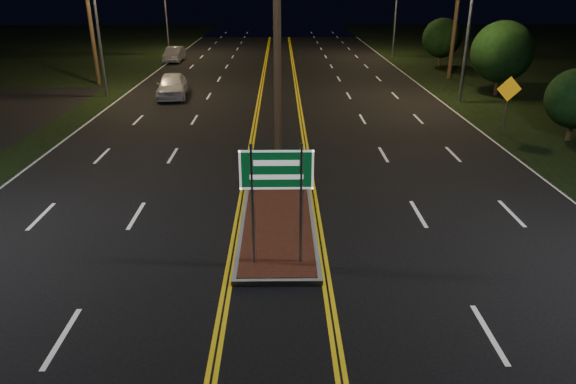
{
  "coord_description": "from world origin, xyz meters",
  "views": [
    {
      "loc": [
        0.11,
        -8.81,
        6.95
      ],
      "look_at": [
        0.29,
        3.32,
        1.9
      ],
      "focal_mm": 32.0,
      "sensor_mm": 36.0,
      "label": 1
    }
  ],
  "objects_px": {
    "car_near": "(172,83)",
    "car_far": "(174,53)",
    "median_island": "(278,200)",
    "warning_sign": "(508,97)",
    "streetlight_left_mid": "(101,2)",
    "highway_sign": "(277,181)",
    "shrub_mid": "(502,52)",
    "streetlight_right_mid": "(465,4)",
    "shrub_far": "(442,38)"
  },
  "relations": [
    {
      "from": "car_near",
      "to": "car_far",
      "type": "xyz_separation_m",
      "value": [
        -2.76,
        15.26,
        -0.12
      ]
    },
    {
      "from": "median_island",
      "to": "warning_sign",
      "type": "height_order",
      "value": "warning_sign"
    },
    {
      "from": "warning_sign",
      "to": "streetlight_left_mid",
      "type": "bearing_deg",
      "value": 156.79
    },
    {
      "from": "highway_sign",
      "to": "shrub_mid",
      "type": "bearing_deg",
      "value": 56.56
    },
    {
      "from": "highway_sign",
      "to": "shrub_mid",
      "type": "distance_m",
      "value": 25.41
    },
    {
      "from": "car_near",
      "to": "median_island",
      "type": "bearing_deg",
      "value": -74.36
    },
    {
      "from": "highway_sign",
      "to": "streetlight_right_mid",
      "type": "relative_size",
      "value": 0.36
    },
    {
      "from": "median_island",
      "to": "warning_sign",
      "type": "distance_m",
      "value": 13.55
    },
    {
      "from": "median_island",
      "to": "car_far",
      "type": "distance_m",
      "value": 33.4
    },
    {
      "from": "shrub_far",
      "to": "highway_sign",
      "type": "bearing_deg",
      "value": -112.57
    },
    {
      "from": "shrub_far",
      "to": "car_near",
      "type": "height_order",
      "value": "shrub_far"
    },
    {
      "from": "streetlight_left_mid",
      "to": "shrub_far",
      "type": "height_order",
      "value": "streetlight_left_mid"
    },
    {
      "from": "car_far",
      "to": "warning_sign",
      "type": "distance_m",
      "value": 31.47
    },
    {
      "from": "shrub_far",
      "to": "car_far",
      "type": "distance_m",
      "value": 23.55
    },
    {
      "from": "streetlight_left_mid",
      "to": "shrub_far",
      "type": "xyz_separation_m",
      "value": [
        24.41,
        12.0,
        -3.32
      ]
    },
    {
      "from": "streetlight_right_mid",
      "to": "car_far",
      "type": "relative_size",
      "value": 2.0
    },
    {
      "from": "shrub_mid",
      "to": "car_far",
      "type": "relative_size",
      "value": 1.03
    },
    {
      "from": "median_island",
      "to": "car_near",
      "type": "bearing_deg",
      "value": 111.91
    },
    {
      "from": "highway_sign",
      "to": "streetlight_left_mid",
      "type": "distance_m",
      "value": 23.93
    },
    {
      "from": "highway_sign",
      "to": "car_near",
      "type": "distance_m",
      "value": 22.06
    },
    {
      "from": "median_island",
      "to": "shrub_far",
      "type": "bearing_deg",
      "value": 64.55
    },
    {
      "from": "streetlight_left_mid",
      "to": "car_near",
      "type": "relative_size",
      "value": 1.73
    },
    {
      "from": "shrub_mid",
      "to": "car_far",
      "type": "height_order",
      "value": "shrub_mid"
    },
    {
      "from": "streetlight_right_mid",
      "to": "warning_sign",
      "type": "bearing_deg",
      "value": -88.47
    },
    {
      "from": "median_island",
      "to": "highway_sign",
      "type": "distance_m",
      "value": 4.8
    },
    {
      "from": "highway_sign",
      "to": "warning_sign",
      "type": "relative_size",
      "value": 1.15
    },
    {
      "from": "car_near",
      "to": "warning_sign",
      "type": "distance_m",
      "value": 19.63
    },
    {
      "from": "streetlight_right_mid",
      "to": "car_near",
      "type": "distance_m",
      "value": 18.08
    },
    {
      "from": "median_island",
      "to": "shrub_far",
      "type": "xyz_separation_m",
      "value": [
        13.8,
        29.0,
        2.25
      ]
    },
    {
      "from": "median_island",
      "to": "shrub_mid",
      "type": "bearing_deg",
      "value": 50.53
    },
    {
      "from": "streetlight_left_mid",
      "to": "shrub_mid",
      "type": "xyz_separation_m",
      "value": [
        24.61,
        0.0,
        -2.93
      ]
    },
    {
      "from": "streetlight_right_mid",
      "to": "highway_sign",
      "type": "bearing_deg",
      "value": -118.93
    },
    {
      "from": "streetlight_right_mid",
      "to": "shrub_mid",
      "type": "relative_size",
      "value": 1.95
    },
    {
      "from": "median_island",
      "to": "streetlight_right_mid",
      "type": "height_order",
      "value": "streetlight_right_mid"
    },
    {
      "from": "median_island",
      "to": "car_near",
      "type": "distance_m",
      "value": 18.07
    },
    {
      "from": "shrub_far",
      "to": "warning_sign",
      "type": "distance_m",
      "value": 21.23
    },
    {
      "from": "warning_sign",
      "to": "shrub_far",
      "type": "bearing_deg",
      "value": 81.49
    },
    {
      "from": "streetlight_left_mid",
      "to": "car_near",
      "type": "bearing_deg",
      "value": -3.68
    },
    {
      "from": "streetlight_left_mid",
      "to": "median_island",
      "type": "bearing_deg",
      "value": -58.02
    },
    {
      "from": "median_island",
      "to": "car_far",
      "type": "xyz_separation_m",
      "value": [
        -9.5,
        32.01,
        0.67
      ]
    },
    {
      "from": "car_far",
      "to": "warning_sign",
      "type": "bearing_deg",
      "value": -48.86
    },
    {
      "from": "car_far",
      "to": "warning_sign",
      "type": "relative_size",
      "value": 1.62
    },
    {
      "from": "highway_sign",
      "to": "shrub_mid",
      "type": "relative_size",
      "value": 0.69
    },
    {
      "from": "median_island",
      "to": "streetlight_right_mid",
      "type": "distance_m",
      "value": 19.2
    },
    {
      "from": "streetlight_right_mid",
      "to": "shrub_far",
      "type": "xyz_separation_m",
      "value": [
        3.19,
        14.0,
        -3.32
      ]
    },
    {
      "from": "streetlight_right_mid",
      "to": "car_far",
      "type": "bearing_deg",
      "value": 139.78
    },
    {
      "from": "streetlight_left_mid",
      "to": "highway_sign",
      "type": "bearing_deg",
      "value": -63.41
    },
    {
      "from": "streetlight_left_mid",
      "to": "car_far",
      "type": "relative_size",
      "value": 2.0
    },
    {
      "from": "streetlight_right_mid",
      "to": "streetlight_left_mid",
      "type": "bearing_deg",
      "value": 174.62
    },
    {
      "from": "streetlight_left_mid",
      "to": "car_near",
      "type": "height_order",
      "value": "streetlight_left_mid"
    }
  ]
}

